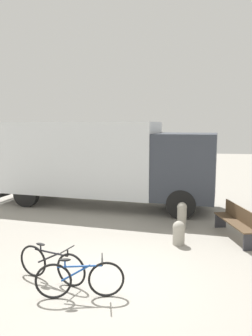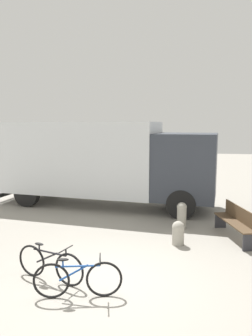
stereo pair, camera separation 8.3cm
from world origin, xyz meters
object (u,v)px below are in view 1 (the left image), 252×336
object	(u,v)px
bollard_far_bench	(182,214)
bollard_near_bench	(179,232)
bicycle_middle	(80,279)
park_bench	(237,221)
delivery_truck	(100,159)
bicycle_near	(51,264)

from	to	relation	value
bollard_far_bench	bollard_near_bench	bearing A→B (deg)	-93.38
bicycle_middle	bollard_far_bench	size ratio (longest dim) A/B	1.98
park_bench	bicycle_middle	world-z (taller)	park_bench
delivery_truck	bicycle_near	size ratio (longest dim) A/B	5.52
bollard_near_bench	bicycle_middle	bearing A→B (deg)	-120.41
delivery_truck	bicycle_near	xyz separation A→B (m)	(0.54, -6.35, -1.44)
park_bench	bicycle_middle	bearing A→B (deg)	122.83
delivery_truck	bicycle_middle	bearing A→B (deg)	-72.69
bicycle_near	bollard_far_bench	xyz separation A→B (m)	(2.62, 3.90, 0.08)
bicycle_middle	bollard_far_bench	world-z (taller)	bollard_far_bench
delivery_truck	bicycle_middle	xyz separation A→B (m)	(1.31, -6.88, -1.44)
delivery_truck	park_bench	distance (m)	5.74
bollard_far_bench	bicycle_near	bearing A→B (deg)	-123.85
delivery_truck	bicycle_near	distance (m)	6.54
bicycle_near	bollard_near_bench	world-z (taller)	bicycle_near
bollard_near_bench	delivery_truck	bearing A→B (deg)	128.57
delivery_truck	bollard_near_bench	bearing A→B (deg)	-44.86
park_bench	bollard_near_bench	distance (m)	1.78
bollard_near_bench	park_bench	bearing A→B (deg)	26.20
delivery_truck	bollard_near_bench	xyz separation A→B (m)	(3.08, -3.86, -1.46)
bicycle_near	bollard_far_bench	bearing A→B (deg)	72.81
bicycle_near	bollard_near_bench	xyz separation A→B (m)	(2.53, 2.50, -0.02)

